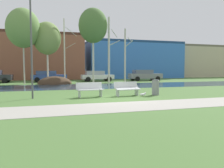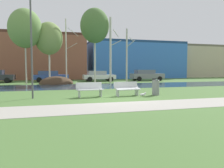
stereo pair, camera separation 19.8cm
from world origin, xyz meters
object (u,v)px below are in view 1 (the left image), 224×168
Objects in this scene: parked_sedan_second_blue at (49,76)px; parked_hatch_third_white at (97,76)px; trash_bin at (156,87)px; streetlamp at (31,25)px; bench_left at (90,89)px; bench_right at (127,88)px; seagull at (143,94)px; parked_wagon_fourth_grey at (145,75)px.

parked_sedan_second_blue reaches higher than parked_hatch_third_white.
trash_bin is 16.41m from parked_hatch_third_white.
streetlamp is 16.45m from parked_sedan_second_blue.
parked_hatch_third_white is at bearing 76.15° from bench_left.
seagull is at bearing -38.61° from bench_right.
bench_right reaches higher than seagull.
seagull is 16.90m from parked_hatch_third_white.
bench_left is at bearing -5.13° from streetlamp.
bench_left is 0.35× the size of parked_wagon_fourth_grey.
bench_right is 16.32m from parked_hatch_third_white.
bench_right is 3.71× the size of seagull.
streetlamp is 1.43× the size of parked_sedan_second_blue.
seagull is at bearing -92.94° from parked_hatch_third_white.
parked_sedan_second_blue is (-4.61, 16.36, 0.29)m from bench_right.
parked_sedan_second_blue reaches higher than trash_bin.
bench_left is 3.71× the size of seagull.
parked_wagon_fourth_grey is at bearing 55.27° from bench_left.
trash_bin is (1.88, -0.17, 0.03)m from bench_right.
parked_sedan_second_blue is 0.93× the size of parked_wagon_fourth_grey.
seagull is 0.10× the size of parked_hatch_third_white.
bench_left is 1.00× the size of bench_right.
bench_right is 1.89m from trash_bin.
parked_hatch_third_white is at bearing -1.20° from parked_sedan_second_blue.
trash_bin reaches higher than seagull.
parked_hatch_third_white reaches higher than seagull.
trash_bin is at bearing -68.57° from parked_sedan_second_blue.
bench_right is at bearing 174.80° from trash_bin.
parked_wagon_fourth_grey reaches higher than parked_hatch_third_white.
parked_sedan_second_blue is at bearing 178.80° from parked_hatch_third_white.
streetlamp is 21.13m from parked_wagon_fourth_grey.
seagull is 0.07× the size of streetlamp.
streetlamp is (-5.56, 0.29, 3.63)m from bench_right.
trash_bin is 0.21× the size of parked_wagon_fourth_grey.
bench_left is 0.26× the size of streetlamp.
streetlamp reaches higher than bench_right.
parked_hatch_third_white is at bearing 175.45° from parked_wagon_fourth_grey.
seagull is at bearing -115.36° from parked_wagon_fourth_grey.
parked_wagon_fourth_grey reaches higher than seagull.
bench_right is 0.38× the size of parked_hatch_third_white.
streetlamp reaches higher than parked_sedan_second_blue.
streetlamp is (-6.36, 0.93, 3.97)m from seagull.
bench_left is 4.87m from streetlamp.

